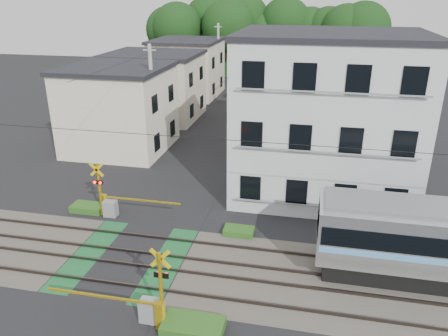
% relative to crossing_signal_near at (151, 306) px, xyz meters
% --- Properties ---
extents(ground, '(120.00, 120.00, 0.00)m').
position_rel_crossing_signal_near_xyz_m(ground, '(-2.59, 3.65, -0.71)').
color(ground, black).
extents(track_bed, '(120.00, 120.00, 0.14)m').
position_rel_crossing_signal_near_xyz_m(track_bed, '(-2.59, 3.65, -0.67)').
color(track_bed, '#47423A').
rests_on(track_bed, ground).
extents(crossing_signal_near, '(4.74, 0.65, 3.09)m').
position_rel_crossing_signal_near_xyz_m(crossing_signal_near, '(0.00, 0.00, 0.00)').
color(crossing_signal_near, '#E8B80C').
rests_on(crossing_signal_near, ground).
extents(crossing_signal_far, '(4.74, 0.65, 3.09)m').
position_rel_crossing_signal_near_xyz_m(crossing_signal_far, '(-5.17, 7.31, 0.00)').
color(crossing_signal_far, '#E8B80C').
rests_on(crossing_signal_far, ground).
extents(apartment_block, '(10.20, 8.36, 9.30)m').
position_rel_crossing_signal_near_xyz_m(apartment_block, '(5.91, 13.15, 3.94)').
color(apartment_block, silver).
rests_on(apartment_block, ground).
extents(houses_row, '(22.07, 31.35, 6.80)m').
position_rel_crossing_signal_near_xyz_m(houses_row, '(-2.33, 29.57, 2.53)').
color(houses_row, silver).
rests_on(houses_row, ground).
extents(tree_hill, '(40.00, 12.96, 11.23)m').
position_rel_crossing_signal_near_xyz_m(tree_hill, '(-2.90, 52.44, 4.91)').
color(tree_hill, '#153712').
rests_on(tree_hill, ground).
extents(catenary, '(60.00, 5.04, 7.00)m').
position_rel_crossing_signal_near_xyz_m(catenary, '(3.41, 3.69, 2.98)').
color(catenary, '#2D2D33').
rests_on(catenary, ground).
extents(utility_poles, '(7.90, 42.00, 8.00)m').
position_rel_crossing_signal_near_xyz_m(utility_poles, '(-3.64, 26.66, 3.37)').
color(utility_poles, '#A5A5A0').
rests_on(utility_poles, ground).
extents(pedestrian, '(0.77, 0.62, 1.85)m').
position_rel_crossing_signal_near_xyz_m(pedestrian, '(-1.45, 31.83, 0.21)').
color(pedestrian, '#2C3037').
rests_on(pedestrian, ground).
extents(weed_patches, '(10.25, 8.80, 0.40)m').
position_rel_crossing_signal_near_xyz_m(weed_patches, '(-0.83, 3.56, -0.53)').
color(weed_patches, '#2D5E1E').
rests_on(weed_patches, ground).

